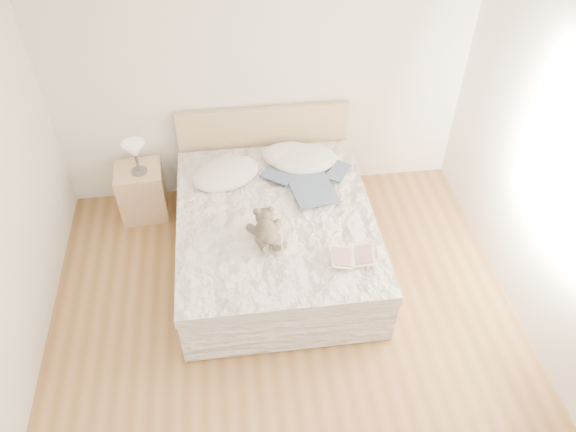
{
  "coord_description": "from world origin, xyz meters",
  "views": [
    {
      "loc": [
        -0.34,
        -2.45,
        3.95
      ],
      "look_at": [
        0.1,
        1.05,
        0.62
      ],
      "focal_mm": 35.0,
      "sensor_mm": 36.0,
      "label": 1
    }
  ],
  "objects_px": {
    "bed": "(275,231)",
    "teddy_bear": "(267,239)",
    "table_lamp": "(135,152)",
    "nightstand": "(142,192)",
    "childrens_book": "(353,257)",
    "photo_book": "(225,168)"
  },
  "relations": [
    {
      "from": "nightstand",
      "to": "teddy_bear",
      "type": "distance_m",
      "value": 1.68
    },
    {
      "from": "photo_book",
      "to": "childrens_book",
      "type": "bearing_deg",
      "value": -82.85
    },
    {
      "from": "photo_book",
      "to": "table_lamp",
      "type": "bearing_deg",
      "value": 140.5
    },
    {
      "from": "childrens_book",
      "to": "bed",
      "type": "bearing_deg",
      "value": 136.81
    },
    {
      "from": "bed",
      "to": "photo_book",
      "type": "xyz_separation_m",
      "value": [
        -0.41,
        0.58,
        0.32
      ]
    },
    {
      "from": "table_lamp",
      "to": "photo_book",
      "type": "height_order",
      "value": "table_lamp"
    },
    {
      "from": "bed",
      "to": "table_lamp",
      "type": "height_order",
      "value": "bed"
    },
    {
      "from": "childrens_book",
      "to": "table_lamp",
      "type": "bearing_deg",
      "value": 149.67
    },
    {
      "from": "bed",
      "to": "nightstand",
      "type": "relative_size",
      "value": 3.83
    },
    {
      "from": "bed",
      "to": "nightstand",
      "type": "distance_m",
      "value": 1.46
    },
    {
      "from": "photo_book",
      "to": "teddy_bear",
      "type": "xyz_separation_m",
      "value": [
        0.3,
        -1.0,
        0.02
      ]
    },
    {
      "from": "bed",
      "to": "table_lamp",
      "type": "distance_m",
      "value": 1.51
    },
    {
      "from": "nightstand",
      "to": "childrens_book",
      "type": "bearing_deg",
      "value": -38.48
    },
    {
      "from": "childrens_book",
      "to": "nightstand",
      "type": "bearing_deg",
      "value": 149.45
    },
    {
      "from": "bed",
      "to": "teddy_bear",
      "type": "xyz_separation_m",
      "value": [
        -0.11,
        -0.42,
        0.34
      ]
    },
    {
      "from": "nightstand",
      "to": "bed",
      "type": "bearing_deg",
      "value": -30.85
    },
    {
      "from": "bed",
      "to": "teddy_bear",
      "type": "relative_size",
      "value": 5.83
    },
    {
      "from": "bed",
      "to": "childrens_book",
      "type": "distance_m",
      "value": 0.95
    },
    {
      "from": "bed",
      "to": "photo_book",
      "type": "distance_m",
      "value": 0.78
    },
    {
      "from": "nightstand",
      "to": "childrens_book",
      "type": "xyz_separation_m",
      "value": [
        1.81,
        -1.44,
        0.35
      ]
    },
    {
      "from": "bed",
      "to": "nightstand",
      "type": "xyz_separation_m",
      "value": [
        -1.26,
        0.75,
        -0.03
      ]
    },
    {
      "from": "nightstand",
      "to": "teddy_bear",
      "type": "bearing_deg",
      "value": -45.58
    }
  ]
}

